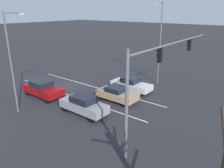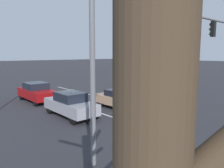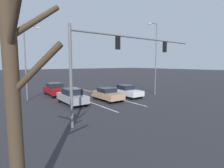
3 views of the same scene
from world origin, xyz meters
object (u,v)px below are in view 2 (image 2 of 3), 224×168
(car_silver_leftlane_front, at_px, (143,93))
(car_gray_rightlane_front, at_px, (70,104))
(car_tan_midlane_front, at_px, (120,99))
(car_maroon_rightlane_second, at_px, (37,92))
(street_lamp_left_shoulder, at_px, (181,42))
(traffic_signal_gantry, at_px, (161,36))

(car_silver_leftlane_front, xyz_separation_m, car_gray_rightlane_front, (7.16, -0.13, 0.08))
(car_tan_midlane_front, relative_size, car_maroon_rightlane_second, 0.89)
(car_maroon_rightlane_second, bearing_deg, street_lamp_left_shoulder, 145.99)
(car_tan_midlane_front, height_order, car_gray_rightlane_front, car_gray_rightlane_front)
(car_silver_leftlane_front, height_order, car_gray_rightlane_front, car_gray_rightlane_front)
(car_gray_rightlane_front, relative_size, car_maroon_rightlane_second, 0.97)
(car_silver_leftlane_front, distance_m, car_gray_rightlane_front, 7.17)
(traffic_signal_gantry, relative_size, street_lamp_left_shoulder, 1.36)
(car_silver_leftlane_front, bearing_deg, car_maroon_rightlane_second, -41.91)
(street_lamp_left_shoulder, bearing_deg, traffic_signal_gantry, 26.66)
(car_maroon_rightlane_second, bearing_deg, car_tan_midlane_front, 119.56)
(car_tan_midlane_front, height_order, car_silver_leftlane_front, car_silver_leftlane_front)
(car_maroon_rightlane_second, distance_m, street_lamp_left_shoulder, 13.89)
(car_gray_rightlane_front, relative_size, traffic_signal_gantry, 0.35)
(car_maroon_rightlane_second, xyz_separation_m, traffic_signal_gantry, (-1.11, 12.28, 4.14))
(car_tan_midlane_front, distance_m, car_maroon_rightlane_second, 7.68)
(car_tan_midlane_front, distance_m, traffic_signal_gantry, 7.51)
(car_silver_leftlane_front, relative_size, car_gray_rightlane_front, 1.02)
(car_gray_rightlane_front, bearing_deg, car_maroon_rightlane_second, -91.97)
(car_silver_leftlane_front, relative_size, car_maroon_rightlane_second, 1.00)
(car_gray_rightlane_front, xyz_separation_m, car_maroon_rightlane_second, (-0.21, -6.11, -0.00))
(car_gray_rightlane_front, height_order, traffic_signal_gantry, traffic_signal_gantry)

